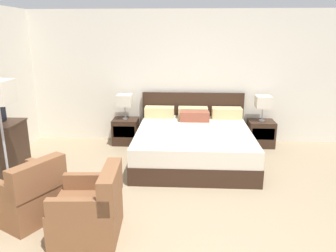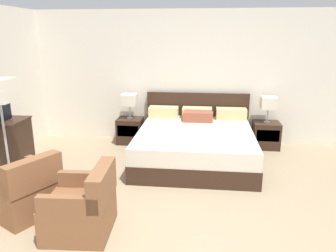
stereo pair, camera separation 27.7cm
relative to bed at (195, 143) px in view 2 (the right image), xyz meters
name	(u,v)px [view 2 (the right image)]	position (x,y,z in m)	size (l,w,h in m)	color
ground_plane	(160,252)	(-0.26, -2.55, -0.30)	(10.79, 10.79, 0.00)	#998466
wall_back	(185,78)	(-0.26, 1.08, 0.98)	(7.08, 0.06, 2.55)	silver
bed	(195,143)	(0.00, 0.00, 0.00)	(1.99, 2.13, 1.00)	#332116
nightstand_left	(130,131)	(-1.32, 0.77, -0.05)	(0.49, 0.43, 0.50)	#332116
nightstand_right	(266,135)	(1.31, 0.77, -0.05)	(0.49, 0.43, 0.50)	#332116
table_lamp_left	(129,100)	(-1.32, 0.77, 0.57)	(0.28, 0.28, 0.48)	#B7B7BC
table_lamp_right	(269,103)	(1.31, 0.77, 0.57)	(0.28, 0.28, 0.48)	#B7B7BC
armchair_by_window	(25,192)	(-1.96, -2.01, -0.01)	(0.93, 0.93, 0.76)	brown
armchair_companion	(83,208)	(-1.14, -2.29, -0.01)	(0.73, 0.72, 0.76)	brown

